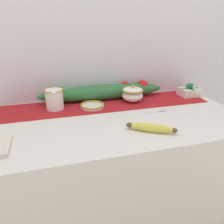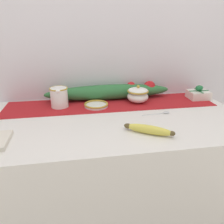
{
  "view_description": "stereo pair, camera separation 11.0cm",
  "coord_description": "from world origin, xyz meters",
  "px_view_note": "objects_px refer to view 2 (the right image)",
  "views": [
    {
      "loc": [
        -0.31,
        -1.02,
        1.35
      ],
      "look_at": [
        -0.03,
        -0.04,
        0.94
      ],
      "focal_mm": 35.0,
      "sensor_mm": 36.0,
      "label": 1
    },
    {
      "loc": [
        -0.2,
        -1.05,
        1.35
      ],
      "look_at": [
        -0.03,
        -0.04,
        0.94
      ],
      "focal_mm": 35.0,
      "sensor_mm": 36.0,
      "label": 2
    }
  ],
  "objects_px": {
    "gift_box": "(198,94)",
    "banana": "(149,129)",
    "spoon": "(164,113)",
    "sugar_bowl": "(138,95)",
    "cream_pitcher": "(59,97)",
    "small_dish": "(96,105)"
  },
  "relations": [
    {
      "from": "cream_pitcher",
      "to": "small_dish",
      "type": "xyz_separation_m",
      "value": [
        0.21,
        -0.03,
        -0.05
      ]
    },
    {
      "from": "cream_pitcher",
      "to": "sugar_bowl",
      "type": "height_order",
      "value": "cream_pitcher"
    },
    {
      "from": "small_dish",
      "to": "spoon",
      "type": "xyz_separation_m",
      "value": [
        0.36,
        -0.17,
        -0.01
      ]
    },
    {
      "from": "sugar_bowl",
      "to": "gift_box",
      "type": "distance_m",
      "value": 0.42
    },
    {
      "from": "small_dish",
      "to": "cream_pitcher",
      "type": "bearing_deg",
      "value": 170.9
    },
    {
      "from": "cream_pitcher",
      "to": "sugar_bowl",
      "type": "xyz_separation_m",
      "value": [
        0.48,
        -0.0,
        -0.01
      ]
    },
    {
      "from": "cream_pitcher",
      "to": "banana",
      "type": "bearing_deg",
      "value": -45.02
    },
    {
      "from": "spoon",
      "to": "gift_box",
      "type": "bearing_deg",
      "value": 28.53
    },
    {
      "from": "cream_pitcher",
      "to": "small_dish",
      "type": "distance_m",
      "value": 0.22
    },
    {
      "from": "banana",
      "to": "spoon",
      "type": "relative_size",
      "value": 1.31
    },
    {
      "from": "cream_pitcher",
      "to": "banana",
      "type": "relative_size",
      "value": 0.59
    },
    {
      "from": "cream_pitcher",
      "to": "spoon",
      "type": "xyz_separation_m",
      "value": [
        0.58,
        -0.2,
        -0.06
      ]
    },
    {
      "from": "gift_box",
      "to": "banana",
      "type": "bearing_deg",
      "value": -138.81
    },
    {
      "from": "small_dish",
      "to": "spoon",
      "type": "distance_m",
      "value": 0.4
    },
    {
      "from": "sugar_bowl",
      "to": "small_dish",
      "type": "height_order",
      "value": "sugar_bowl"
    },
    {
      "from": "cream_pitcher",
      "to": "gift_box",
      "type": "distance_m",
      "value": 0.9
    },
    {
      "from": "cream_pitcher",
      "to": "sugar_bowl",
      "type": "relative_size",
      "value": 0.95
    },
    {
      "from": "small_dish",
      "to": "sugar_bowl",
      "type": "bearing_deg",
      "value": 7.04
    },
    {
      "from": "small_dish",
      "to": "banana",
      "type": "xyz_separation_m",
      "value": [
        0.2,
        -0.38,
        0.01
      ]
    },
    {
      "from": "spoon",
      "to": "sugar_bowl",
      "type": "bearing_deg",
      "value": 112.05
    },
    {
      "from": "sugar_bowl",
      "to": "banana",
      "type": "relative_size",
      "value": 0.62
    },
    {
      "from": "gift_box",
      "to": "spoon",
      "type": "bearing_deg",
      "value": -147.09
    }
  ]
}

